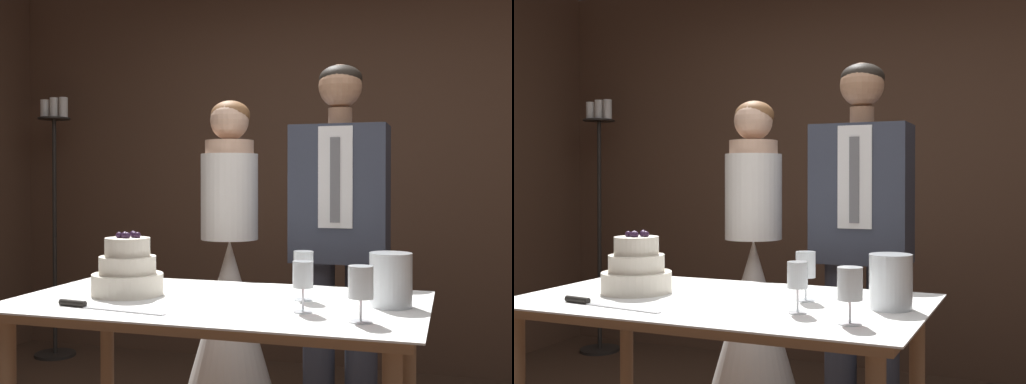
% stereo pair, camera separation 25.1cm
% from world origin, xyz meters
% --- Properties ---
extents(wall_back, '(5.27, 0.12, 2.64)m').
position_xyz_m(wall_back, '(0.00, 2.28, 1.32)').
color(wall_back, '#513828').
rests_on(wall_back, ground_plane).
extents(cake_table, '(1.42, 0.81, 0.80)m').
position_xyz_m(cake_table, '(-0.20, 0.13, 0.71)').
color(cake_table, '#8E6B4C').
rests_on(cake_table, ground_plane).
extents(tiered_cake, '(0.26, 0.26, 0.23)m').
position_xyz_m(tiered_cake, '(-0.55, 0.13, 0.89)').
color(tiered_cake, silver).
rests_on(tiered_cake, cake_table).
extents(cake_knife, '(0.40, 0.07, 0.02)m').
position_xyz_m(cake_knife, '(-0.54, -0.13, 0.81)').
color(cake_knife, silver).
rests_on(cake_knife, cake_table).
extents(wine_glass_near, '(0.07, 0.07, 0.16)m').
position_xyz_m(wine_glass_near, '(0.32, -0.08, 0.91)').
color(wine_glass_near, silver).
rests_on(wine_glass_near, cake_table).
extents(wine_glass_middle, '(0.07, 0.07, 0.16)m').
position_xyz_m(wine_glass_middle, '(0.13, 0.01, 0.91)').
color(wine_glass_middle, silver).
rests_on(wine_glass_middle, cake_table).
extents(wine_glass_far, '(0.07, 0.07, 0.17)m').
position_xyz_m(wine_glass_far, '(0.09, 0.21, 0.92)').
color(wine_glass_far, silver).
rests_on(wine_glass_far, cake_table).
extents(hurricane_candle, '(0.14, 0.14, 0.18)m').
position_xyz_m(hurricane_candle, '(0.38, 0.18, 0.89)').
color(hurricane_candle, silver).
rests_on(hurricane_candle, cake_table).
extents(bride, '(0.54, 0.54, 1.61)m').
position_xyz_m(bride, '(-0.47, 1.00, 0.59)').
color(bride, white).
rests_on(bride, ground_plane).
extents(groom, '(0.44, 0.25, 1.76)m').
position_xyz_m(groom, '(0.08, 1.00, 0.99)').
color(groom, '#333847').
rests_on(groom, ground_plane).
extents(candle_stand, '(0.28, 0.28, 1.80)m').
position_xyz_m(candle_stand, '(-2.08, 1.89, 0.93)').
color(candle_stand, black).
rests_on(candle_stand, ground_plane).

